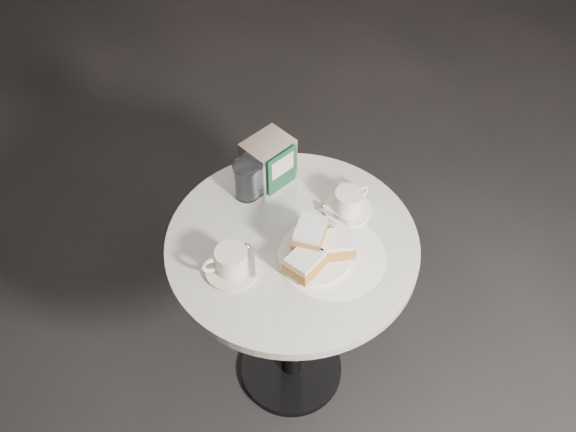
# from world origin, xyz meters

# --- Properties ---
(ground) EXTENTS (7.00, 7.00, 0.00)m
(ground) POSITION_xyz_m (0.00, 0.00, 0.00)
(ground) COLOR black
(ground) RESTS_ON ground
(cafe_table) EXTENTS (0.70, 0.70, 0.74)m
(cafe_table) POSITION_xyz_m (0.00, 0.00, 0.55)
(cafe_table) COLOR black
(cafe_table) RESTS_ON ground
(sugar_spill) EXTENTS (0.36, 0.36, 0.00)m
(sugar_spill) POSITION_xyz_m (0.06, -0.11, 0.75)
(sugar_spill) COLOR white
(sugar_spill) RESTS_ON cafe_table
(beignet_plate) EXTENTS (0.22, 0.21, 0.10)m
(beignet_plate) POSITION_xyz_m (0.02, -0.08, 0.78)
(beignet_plate) COLOR white
(beignet_plate) RESTS_ON cafe_table
(coffee_cup_left) EXTENTS (0.18, 0.18, 0.08)m
(coffee_cup_left) POSITION_xyz_m (-0.19, 0.01, 0.78)
(coffee_cup_left) COLOR silver
(coffee_cup_left) RESTS_ON cafe_table
(coffee_cup_right) EXTENTS (0.15, 0.15, 0.07)m
(coffee_cup_right) POSITION_xyz_m (0.20, 0.00, 0.78)
(coffee_cup_right) COLOR white
(coffee_cup_right) RESTS_ON cafe_table
(water_glass_left) EXTENTS (0.08, 0.08, 0.12)m
(water_glass_left) POSITION_xyz_m (-0.01, 0.22, 0.80)
(water_glass_left) COLOR white
(water_glass_left) RESTS_ON cafe_table
(water_glass_right) EXTENTS (0.09, 0.09, 0.11)m
(water_glass_right) POSITION_xyz_m (0.05, 0.23, 0.80)
(water_glass_right) COLOR silver
(water_glass_right) RESTS_ON cafe_table
(napkin_dispenser) EXTENTS (0.15, 0.13, 0.15)m
(napkin_dispenser) POSITION_xyz_m (0.08, 0.22, 0.82)
(napkin_dispenser) COLOR silver
(napkin_dispenser) RESTS_ON cafe_table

